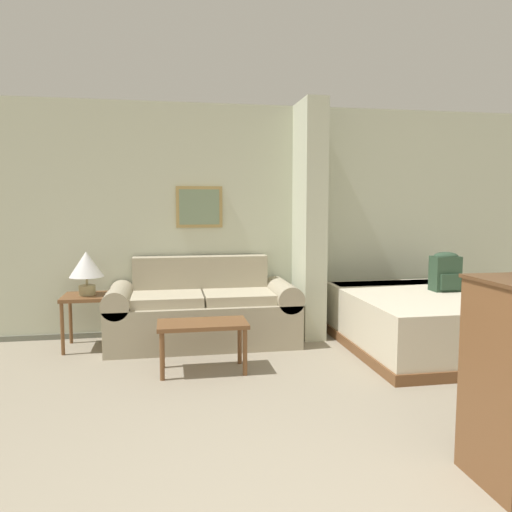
{
  "coord_description": "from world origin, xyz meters",
  "views": [
    {
      "loc": [
        -0.77,
        -1.65,
        1.47
      ],
      "look_at": [
        -0.05,
        2.41,
        1.05
      ],
      "focal_mm": 35.0,
      "sensor_mm": 36.0,
      "label": 1
    }
  ],
  "objects": [
    {
      "name": "wall_back",
      "position": [
        -0.0,
        4.08,
        1.29
      ],
      "size": [
        7.21,
        0.16,
        2.6
      ],
      "color": "beige",
      "rests_on": "ground_plane"
    },
    {
      "name": "wall_partition_pillar",
      "position": [
        0.78,
        3.72,
        1.3
      ],
      "size": [
        0.24,
        0.6,
        2.6
      ],
      "color": "beige",
      "rests_on": "ground_plane"
    },
    {
      "name": "couch",
      "position": [
        -0.42,
        3.6,
        0.34
      ],
      "size": [
        2.0,
        0.84,
        0.9
      ],
      "color": "tan",
      "rests_on": "ground_plane"
    },
    {
      "name": "coffee_table",
      "position": [
        -0.49,
        2.67,
        0.39
      ],
      "size": [
        0.79,
        0.41,
        0.45
      ],
      "color": "brown",
      "rests_on": "ground_plane"
    },
    {
      "name": "side_table",
      "position": [
        -1.59,
        3.61,
        0.47
      ],
      "size": [
        0.49,
        0.49,
        0.55
      ],
      "color": "brown",
      "rests_on": "ground_plane"
    },
    {
      "name": "table_lamp",
      "position": [
        -1.59,
        3.61,
        0.85
      ],
      "size": [
        0.34,
        0.34,
        0.45
      ],
      "color": "tan",
      "rests_on": "side_table"
    },
    {
      "name": "bed",
      "position": [
        1.87,
        3.0,
        0.29
      ],
      "size": [
        1.7,
        1.97,
        0.57
      ],
      "color": "brown",
      "rests_on": "ground_plane"
    },
    {
      "name": "backpack",
      "position": [
        2.09,
        3.11,
        0.78
      ],
      "size": [
        0.28,
        0.21,
        0.41
      ],
      "color": "#2D4733",
      "rests_on": "bed"
    }
  ]
}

